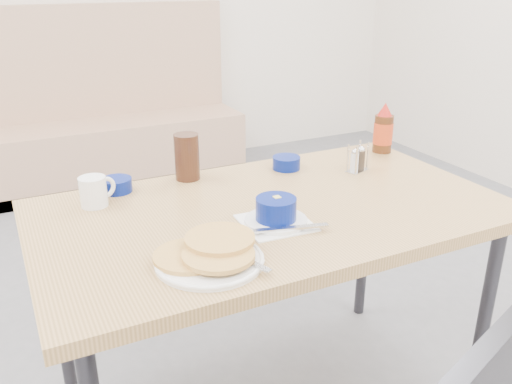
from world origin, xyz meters
name	(u,v)px	position (x,y,z in m)	size (l,w,h in m)	color
booth_bench	(106,132)	(0.00, 2.78, 0.35)	(1.90, 0.56, 1.22)	tan
dining_table	(272,225)	(0.00, 0.25, 0.70)	(1.40, 0.80, 0.76)	tan
pancake_plate	(210,255)	(-0.29, 0.02, 0.78)	(0.26, 0.26, 0.05)	white
coffee_mug	(94,191)	(-0.47, 0.50, 0.81)	(0.12, 0.08, 0.09)	white
grits_setting	(276,213)	(-0.05, 0.14, 0.79)	(0.21, 0.21, 0.08)	white
creamer_bowl	(117,185)	(-0.39, 0.58, 0.78)	(0.10, 0.10, 0.04)	navy
butter_bowl	(286,163)	(0.20, 0.53, 0.78)	(0.10, 0.10, 0.04)	navy
amber_tumbler	(187,157)	(-0.15, 0.59, 0.84)	(0.08, 0.08, 0.16)	#331B10
condiment_caddy	(358,161)	(0.42, 0.40, 0.80)	(0.10, 0.07, 0.10)	silver
syrup_bottle	(383,131)	(0.64, 0.54, 0.84)	(0.07, 0.07, 0.20)	#47230F
sugar_wrapper	(165,256)	(-0.38, 0.10, 0.76)	(0.04, 0.02, 0.00)	#EC744E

